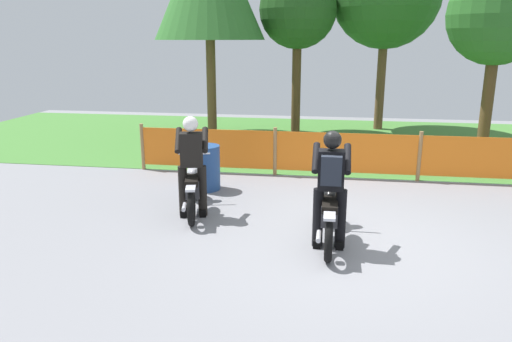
{
  "coord_description": "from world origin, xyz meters",
  "views": [
    {
      "loc": [
        -0.31,
        -6.76,
        2.9
      ],
      "look_at": [
        -1.45,
        0.51,
        0.9
      ],
      "focal_mm": 34.38,
      "sensor_mm": 36.0,
      "label": 1
    }
  ],
  "objects_px": {
    "motorcycle_trailing": "(193,187)",
    "rider_lead": "(331,183)",
    "rider_trailing": "(192,163)",
    "motorcycle_lead": "(329,212)",
    "spare_drum": "(205,168)"
  },
  "relations": [
    {
      "from": "motorcycle_trailing",
      "to": "rider_lead",
      "type": "xyz_separation_m",
      "value": [
        2.32,
        -1.14,
        0.51
      ]
    },
    {
      "from": "motorcycle_trailing",
      "to": "rider_trailing",
      "type": "bearing_deg",
      "value": -179.43
    },
    {
      "from": "motorcycle_lead",
      "to": "motorcycle_trailing",
      "type": "height_order",
      "value": "motorcycle_lead"
    },
    {
      "from": "motorcycle_trailing",
      "to": "rider_trailing",
      "type": "distance_m",
      "value": 0.51
    },
    {
      "from": "rider_trailing",
      "to": "spare_drum",
      "type": "distance_m",
      "value": 1.56
    },
    {
      "from": "motorcycle_lead",
      "to": "rider_trailing",
      "type": "height_order",
      "value": "rider_trailing"
    },
    {
      "from": "rider_lead",
      "to": "rider_trailing",
      "type": "distance_m",
      "value": 2.47
    },
    {
      "from": "rider_lead",
      "to": "spare_drum",
      "type": "height_order",
      "value": "rider_lead"
    },
    {
      "from": "rider_trailing",
      "to": "motorcycle_lead",
      "type": "bearing_deg",
      "value": -120.97
    },
    {
      "from": "rider_lead",
      "to": "rider_trailing",
      "type": "xyz_separation_m",
      "value": [
        -2.27,
        0.96,
        -0.03
      ]
    },
    {
      "from": "motorcycle_lead",
      "to": "rider_lead",
      "type": "xyz_separation_m",
      "value": [
        0.0,
        -0.22,
        0.5
      ]
    },
    {
      "from": "spare_drum",
      "to": "rider_trailing",
      "type": "bearing_deg",
      "value": -83.35
    },
    {
      "from": "motorcycle_trailing",
      "to": "rider_trailing",
      "type": "xyz_separation_m",
      "value": [
        0.04,
        -0.18,
        0.48
      ]
    },
    {
      "from": "rider_trailing",
      "to": "motorcycle_trailing",
      "type": "bearing_deg",
      "value": 0.57
    },
    {
      "from": "rider_lead",
      "to": "spare_drum",
      "type": "xyz_separation_m",
      "value": [
        -2.45,
        2.44,
        -0.51
      ]
    }
  ]
}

